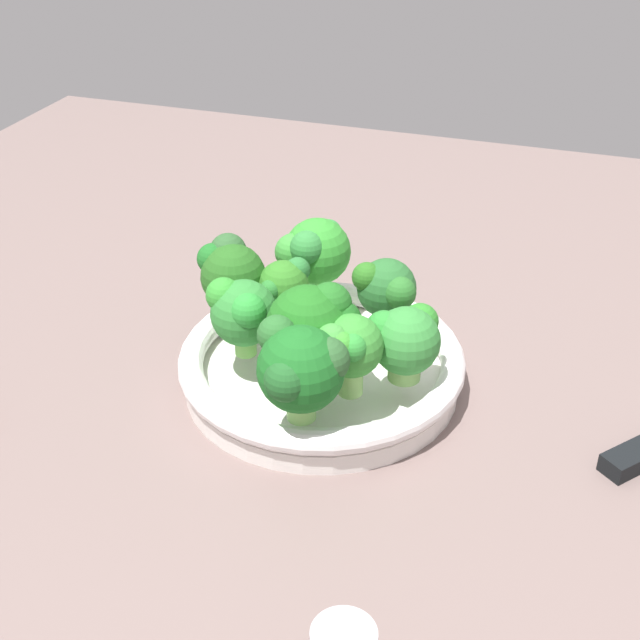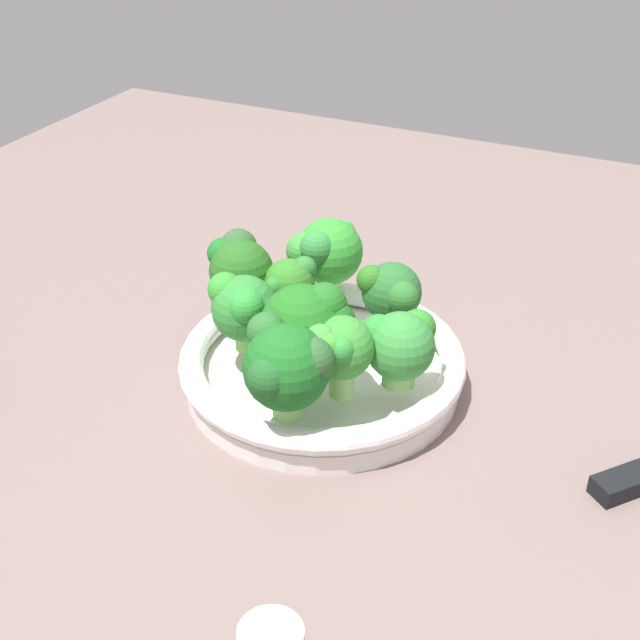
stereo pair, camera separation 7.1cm
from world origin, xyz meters
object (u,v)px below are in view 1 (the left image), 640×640
Objects in this scene: broccoli_floret_3 at (349,347)px; broccoli_floret_6 at (242,312)px; bowl at (320,369)px; broccoli_floret_1 at (314,251)px; broccoli_floret_4 at (385,289)px; broccoli_floret_5 at (313,325)px; broccoli_floret_7 at (284,288)px; broccoli_floret_2 at (301,368)px; broccoli_floret_8 at (405,339)px; broccoli_floret_0 at (231,273)px.

broccoli_floret_6 is at bearing 74.54° from broccoli_floret_3.
broccoli_floret_1 reaches higher than bowl.
broccoli_floret_3 is 1.05× the size of broccoli_floret_4.
broccoli_floret_5 reaches higher than broccoli_floret_7.
broccoli_floret_2 is 1.12× the size of broccoli_floret_3.
broccoli_floret_7 is at bearing -16.74° from broccoli_floret_6.
broccoli_floret_2 is 9.87cm from broccoli_floret_6.
broccoli_floret_1 is (8.45, 3.37, 6.59)cm from bowl.
broccoli_floret_8 is (2.44, -6.76, -1.42)cm from broccoli_floret_5.
broccoli_floret_4 is 0.95× the size of broccoli_floret_6.
broccoli_floret_0 is at bearing 135.82° from broccoli_floret_1.
broccoli_floret_8 is at bearing -110.12° from broccoli_floret_7.
broccoli_floret_7 is 0.99× the size of broccoli_floret_8.
broccoli_floret_8 is at bearing -132.32° from broccoli_floret_1.
broccoli_floret_2 is 0.93× the size of broccoli_floret_5.
broccoli_floret_5 is at bearing 109.82° from broccoli_floret_8.
broccoli_floret_5 reaches higher than bowl.
broccoli_floret_0 is at bearing 73.85° from bowl.
broccoli_floret_6 is at bearing 163.26° from broccoli_floret_7.
broccoli_floret_7 reaches higher than bowl.
broccoli_floret_0 is 13.43cm from broccoli_floret_4.
broccoli_floret_4 is (5.13, -4.14, 5.85)cm from bowl.
broccoli_floret_6 is (2.73, 9.86, -0.31)cm from broccoli_floret_3.
broccoli_floret_5 is (-9.00, 3.42, 1.00)cm from broccoli_floret_4.
broccoli_floret_0 is 15.26cm from broccoli_floret_3.
bowl is 3.25× the size of broccoli_floret_0.
broccoli_floret_7 is at bearing 105.27° from broccoli_floret_4.
broccoli_floret_3 is at bearing -142.43° from bowl.
broccoli_floret_7 is at bearing 45.53° from broccoli_floret_3.
broccoli_floret_4 is at bearing -38.92° from bowl.
broccoli_floret_8 is (-6.56, -3.34, -0.41)cm from broccoli_floret_4.
bowl is at bearing 79.16° from broccoli_floret_8.
broccoli_floret_2 is at bearing -164.32° from broccoli_floret_1.
broccoli_floret_6 is at bearing 167.40° from broccoli_floret_1.
broccoli_floret_6 is 13.36cm from broccoli_floret_8.
broccoli_floret_2 is 1.23× the size of broccoli_floret_7.
broccoli_floret_4 is at bearing -74.73° from broccoli_floret_7.
broccoli_floret_8 reaches higher than bowl.
broccoli_floret_0 reaches higher than broccoli_floret_4.
broccoli_floret_5 is (-6.49, -9.76, 0.43)cm from broccoli_floret_0.
broccoli_floret_6 is at bearing 94.66° from broccoli_floret_8.
broccoli_floret_7 is at bearing 25.77° from broccoli_floret_2.
broccoli_floret_5 is 1.32× the size of broccoli_floret_7.
broccoli_floret_1 reaches higher than broccoli_floret_6.
broccoli_floret_8 is (1.09, -13.31, -0.57)cm from broccoli_floret_6.
broccoli_floret_5 is at bearing 9.00° from broccoli_floret_2.
broccoli_floret_2 reaches higher than broccoli_floret_6.
broccoli_floret_2 is 4.57cm from broccoli_floret_3.
broccoli_floret_3 reaches higher than broccoli_floret_7.
broccoli_floret_2 is (-11.69, -10.58, -0.00)cm from broccoli_floret_0.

